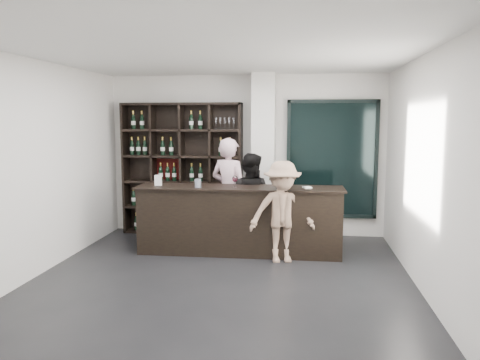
# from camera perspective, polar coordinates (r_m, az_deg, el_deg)

# --- Properties ---
(floor) EXTENTS (5.00, 5.50, 0.01)m
(floor) POSITION_cam_1_polar(r_m,az_deg,el_deg) (6.20, -2.47, -12.49)
(floor) COLOR black
(floor) RESTS_ON ground
(wine_shelf) EXTENTS (2.20, 0.35, 2.40)m
(wine_shelf) POSITION_cam_1_polar(r_m,az_deg,el_deg) (8.63, -7.04, 1.34)
(wine_shelf) COLOR black
(wine_shelf) RESTS_ON floor
(structural_column) EXTENTS (0.40, 0.40, 2.90)m
(structural_column) POSITION_cam_1_polar(r_m,az_deg,el_deg) (8.26, 2.88, 2.86)
(structural_column) COLOR silver
(structural_column) RESTS_ON floor
(glass_panel) EXTENTS (1.60, 0.08, 2.10)m
(glass_panel) POSITION_cam_1_polar(r_m,az_deg,el_deg) (8.47, 11.13, 2.50)
(glass_panel) COLOR black
(glass_panel) RESTS_ON floor
(tasting_counter) EXTENTS (3.23, 0.67, 1.06)m
(tasting_counter) POSITION_cam_1_polar(r_m,az_deg,el_deg) (7.37, -0.09, -4.91)
(tasting_counter) COLOR black
(tasting_counter) RESTS_ON floor
(taster_pink) EXTENTS (0.77, 0.65, 1.80)m
(taster_pink) POSITION_cam_1_polar(r_m,az_deg,el_deg) (7.78, -1.33, -1.49)
(taster_pink) COLOR #C8A2AC
(taster_pink) RESTS_ON floor
(taster_black) EXTENTS (0.89, 0.77, 1.56)m
(taster_black) POSITION_cam_1_polar(r_m,az_deg,el_deg) (7.75, 1.22, -2.45)
(taster_black) COLOR black
(taster_black) RESTS_ON floor
(customer) EXTENTS (1.07, 0.76, 1.50)m
(customer) POSITION_cam_1_polar(r_m,az_deg,el_deg) (6.93, 5.17, -3.88)
(customer) COLOR #987861
(customer) RESTS_ON floor
(wine_glass) EXTENTS (0.10, 0.10, 0.21)m
(wine_glass) POSITION_cam_1_polar(r_m,az_deg,el_deg) (7.18, -0.61, -0.09)
(wine_glass) COLOR white
(wine_glass) RESTS_ON tasting_counter
(spit_cup) EXTENTS (0.10, 0.10, 0.13)m
(spit_cup) POSITION_cam_1_polar(r_m,az_deg,el_deg) (7.22, -5.16, -0.39)
(spit_cup) COLOR silver
(spit_cup) RESTS_ON tasting_counter
(napkin_stack) EXTENTS (0.16, 0.16, 0.02)m
(napkin_stack) POSITION_cam_1_polar(r_m,az_deg,el_deg) (7.20, 8.20, -0.90)
(napkin_stack) COLOR white
(napkin_stack) RESTS_ON tasting_counter
(card_stand) EXTENTS (0.12, 0.07, 0.17)m
(card_stand) POSITION_cam_1_polar(r_m,az_deg,el_deg) (7.52, -9.94, -0.03)
(card_stand) COLOR white
(card_stand) RESTS_ON tasting_counter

